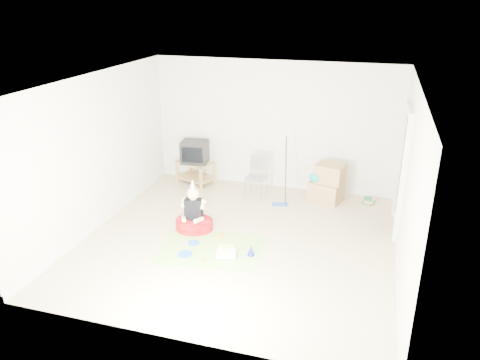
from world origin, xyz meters
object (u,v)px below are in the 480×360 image
(tv_stand, at_px, (195,171))
(birthday_cake, at_px, (226,254))
(seated_woman, at_px, (194,219))
(crt_tv, at_px, (195,152))
(cardboard_boxes, at_px, (327,183))
(folding_chair, at_px, (256,178))

(tv_stand, relative_size, birthday_cake, 2.53)
(tv_stand, height_order, seated_woman, seated_woman)
(crt_tv, height_order, cardboard_boxes, crt_tv)
(crt_tv, xyz_separation_m, birthday_cake, (1.57, -2.70, -0.66))
(tv_stand, xyz_separation_m, folding_chair, (1.43, -0.37, 0.13))
(crt_tv, xyz_separation_m, seated_woman, (0.76, -2.00, -0.50))
(seated_woman, bearing_deg, cardboard_boxes, 42.26)
(folding_chair, distance_m, seated_woman, 1.77)
(crt_tv, xyz_separation_m, cardboard_boxes, (2.79, -0.15, -0.34))
(seated_woman, bearing_deg, folding_chair, 67.62)
(birthday_cake, bearing_deg, seated_woman, 139.22)
(tv_stand, height_order, cardboard_boxes, cardboard_boxes)
(crt_tv, distance_m, birthday_cake, 3.19)
(tv_stand, distance_m, seated_woman, 2.14)
(seated_woman, height_order, birthday_cake, seated_woman)
(crt_tv, relative_size, cardboard_boxes, 0.70)
(folding_chair, height_order, birthday_cake, folding_chair)
(tv_stand, height_order, folding_chair, folding_chair)
(tv_stand, distance_m, folding_chair, 1.48)
(tv_stand, bearing_deg, birthday_cake, -59.80)
(folding_chair, height_order, cardboard_boxes, folding_chair)
(cardboard_boxes, height_order, seated_woman, seated_woman)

